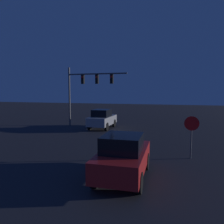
# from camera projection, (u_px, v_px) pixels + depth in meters

# --- Properties ---
(car_near) EXTENTS (1.90, 3.98, 1.81)m
(car_near) POSITION_uv_depth(u_px,v_px,m) (123.00, 156.00, 8.77)
(car_near) COLOR #B21E1E
(car_near) RESTS_ON ground_plane
(car_far) EXTENTS (1.84, 3.95, 1.81)m
(car_far) POSITION_uv_depth(u_px,v_px,m) (102.00, 119.00, 20.64)
(car_far) COLOR #99999E
(car_far) RESTS_ON ground_plane
(traffic_signal_mast) EXTENTS (6.10, 0.30, 5.91)m
(traffic_signal_mast) POSITION_uv_depth(u_px,v_px,m) (86.00, 85.00, 21.68)
(traffic_signal_mast) COLOR #4C4C51
(traffic_signal_mast) RESTS_ON ground_plane
(stop_sign) EXTENTS (0.74, 0.07, 2.24)m
(stop_sign) POSITION_uv_depth(u_px,v_px,m) (192.00, 129.00, 11.25)
(stop_sign) COLOR #4C4C51
(stop_sign) RESTS_ON ground_plane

